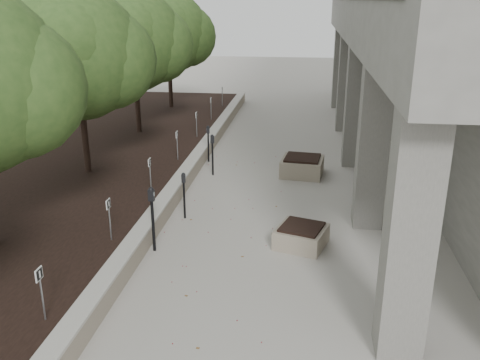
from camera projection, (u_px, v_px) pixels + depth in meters
The scene contains 19 objects.
retaining_wall at pixel (190, 169), 16.43m from camera, with size 0.39×26.00×0.50m, color #A0937F, non-canonical shape.
planting_bed at pixel (81, 166), 16.90m from camera, with size 7.00×26.00×0.40m, color black.
crabapple_tree_3 at pixel (79, 82), 14.90m from camera, with size 4.60×4.00×5.44m, color #2D4C1D, non-canonical shape.
crabapple_tree_4 at pixel (135, 62), 19.57m from camera, with size 4.60×4.00×5.44m, color #2D4C1D, non-canonical shape.
crabapple_tree_5 at pixel (169, 50), 24.25m from camera, with size 4.60×4.00×5.44m, color #2D4C1D, non-canonical shape.
parking_sign_2 at pixel (42, 294), 8.34m from camera, with size 0.04×0.22×0.96m, color black, non-canonical shape.
parking_sign_3 at pixel (110, 220), 11.14m from camera, with size 0.04×0.22×0.96m, color black, non-canonical shape.
parking_sign_4 at pixel (150, 175), 13.95m from camera, with size 0.04×0.22×0.96m, color black, non-canonical shape.
parking_sign_5 at pixel (177, 146), 16.75m from camera, with size 0.04×0.22×0.96m, color black, non-canonical shape.
parking_sign_6 at pixel (197, 124), 19.55m from camera, with size 0.04×0.22×0.96m, color black, non-canonical shape.
parking_sign_7 at pixel (211, 109), 22.36m from camera, with size 0.04×0.22×0.96m, color black, non-canonical shape.
parking_sign_8 at pixel (222, 96), 25.16m from camera, with size 0.04×0.22×0.96m, color black, non-canonical shape.
parking_meter_2 at pixel (153, 219), 11.43m from camera, with size 0.15×0.11×1.54m, color black, non-canonical shape.
parking_meter_3 at pixel (184, 196), 13.20m from camera, with size 0.12×0.09×1.25m, color black, non-canonical shape.
parking_meter_4 at pixel (213, 155), 16.45m from camera, with size 0.13×0.10×1.36m, color black, non-canonical shape.
parking_meter_5 at pixel (208, 144), 17.82m from camera, with size 0.13×0.09×1.30m, color black, non-canonical shape.
planter_front at pixel (301, 236), 11.85m from camera, with size 1.06×1.06×0.50m, color #A0937F, non-canonical shape.
planter_back at pixel (302, 166), 16.61m from camera, with size 1.29×1.29×0.60m, color #A0937F, non-canonical shape.
berry_scatter at pixel (224, 232), 12.56m from camera, with size 3.30×14.10×0.02m, color maroon, non-canonical shape.
Camera 1 is at (1.79, -6.26, 5.42)m, focal length 38.49 mm.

